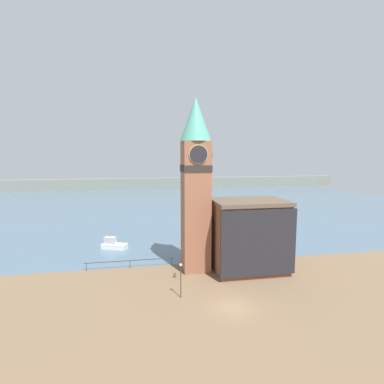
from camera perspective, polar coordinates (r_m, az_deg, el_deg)
ground_plane at (r=33.24m, az=7.79°, el=-20.97°), size 160.00×160.00×0.00m
water at (r=102.77m, az=-5.10°, el=-1.74°), size 160.00×120.00×0.00m
far_shoreline at (r=142.06m, az=-6.64°, el=1.67°), size 180.00×3.00×5.00m
pier_railing at (r=43.44m, az=-11.74°, el=-12.78°), size 12.19×0.08×1.09m
clock_tower at (r=39.66m, az=0.71°, el=2.21°), size 4.07×4.07×23.03m
pier_building at (r=41.49m, az=10.75°, el=-8.09°), size 9.83×7.34×9.64m
boat_near at (r=52.56m, az=-14.75°, el=-9.65°), size 4.51×2.99×1.95m
mooring_bollard_near at (r=39.78m, az=-3.26°, el=-15.44°), size 0.32×0.32×0.70m
lamp_post at (r=33.84m, az=-2.15°, el=-15.30°), size 0.32×0.32×3.88m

